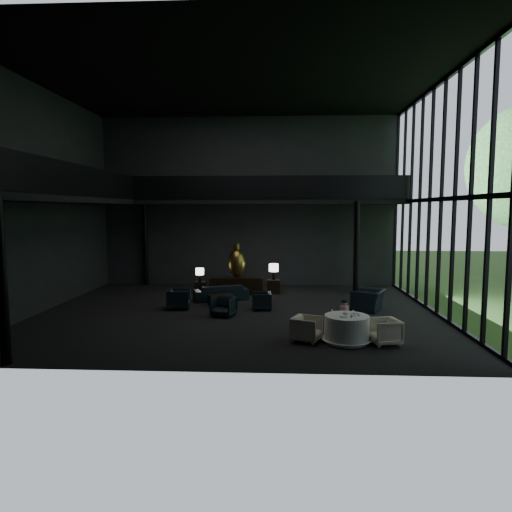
{
  "coord_description": "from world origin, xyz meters",
  "views": [
    {
      "loc": [
        1.46,
        -15.88,
        3.67
      ],
      "look_at": [
        0.62,
        0.5,
        1.97
      ],
      "focal_mm": 32.0,
      "sensor_mm": 36.0,
      "label": 1
    }
  ],
  "objects_px": {
    "console": "(237,286)",
    "dining_chair_east": "(385,330)",
    "dining_chair_north": "(343,322)",
    "side_table_left": "(201,287)",
    "side_table_right": "(274,286)",
    "sofa": "(221,289)",
    "table_lamp_left": "(200,272)",
    "window_armchair": "(368,295)",
    "dining_table": "(347,330)",
    "lounge_armchair_south": "(224,306)",
    "lounge_armchair_east": "(262,301)",
    "child": "(344,309)",
    "dining_chair_west": "(307,328)",
    "bronze_urn": "(237,263)",
    "coffee_table": "(222,301)",
    "lounge_armchair_west": "(179,298)",
    "table_lamp_right": "(274,268)"
  },
  "relations": [
    {
      "from": "console",
      "to": "table_lamp_right",
      "type": "xyz_separation_m",
      "value": [
        1.6,
        0.25,
        0.74
      ]
    },
    {
      "from": "dining_chair_north",
      "to": "dining_table",
      "type": "bearing_deg",
      "value": 92.12
    },
    {
      "from": "lounge_armchair_west",
      "to": "child",
      "type": "height_order",
      "value": "child"
    },
    {
      "from": "dining_chair_north",
      "to": "side_table_left",
      "type": "bearing_deg",
      "value": -44.09
    },
    {
      "from": "side_table_right",
      "to": "lounge_armchair_west",
      "type": "xyz_separation_m",
      "value": [
        -3.45,
        -3.3,
        0.12
      ]
    },
    {
      "from": "sofa",
      "to": "dining_chair_north",
      "type": "distance_m",
      "value": 6.29
    },
    {
      "from": "side_table_right",
      "to": "window_armchair",
      "type": "xyz_separation_m",
      "value": [
        3.46,
        -3.22,
        0.26
      ]
    },
    {
      "from": "bronze_urn",
      "to": "window_armchair",
      "type": "height_order",
      "value": "bronze_urn"
    },
    {
      "from": "dining_chair_east",
      "to": "dining_chair_west",
      "type": "xyz_separation_m",
      "value": [
        -2.09,
        0.19,
        -0.01
      ]
    },
    {
      "from": "sofa",
      "to": "window_armchair",
      "type": "distance_m",
      "value": 5.82
    },
    {
      "from": "sofa",
      "to": "child",
      "type": "relative_size",
      "value": 4.08
    },
    {
      "from": "sofa",
      "to": "dining_table",
      "type": "height_order",
      "value": "sofa"
    },
    {
      "from": "lounge_armchair_west",
      "to": "lounge_armchair_south",
      "type": "bearing_deg",
      "value": -128.35
    },
    {
      "from": "console",
      "to": "dining_chair_east",
      "type": "xyz_separation_m",
      "value": [
        4.71,
        -7.1,
        0.02
      ]
    },
    {
      "from": "side_table_left",
      "to": "lounge_armchair_east",
      "type": "distance_m",
      "value": 4.26
    },
    {
      "from": "child",
      "to": "dining_chair_east",
      "type": "bearing_deg",
      "value": 129.83
    },
    {
      "from": "sofa",
      "to": "dining_table",
      "type": "relative_size",
      "value": 1.62
    },
    {
      "from": "lounge_armchair_east",
      "to": "child",
      "type": "relative_size",
      "value": 1.16
    },
    {
      "from": "lounge_armchair_east",
      "to": "window_armchair",
      "type": "relative_size",
      "value": 0.49
    },
    {
      "from": "lounge_armchair_south",
      "to": "side_table_left",
      "type": "bearing_deg",
      "value": 127.03
    },
    {
      "from": "side_table_left",
      "to": "window_armchair",
      "type": "relative_size",
      "value": 0.39
    },
    {
      "from": "sofa",
      "to": "window_armchair",
      "type": "xyz_separation_m",
      "value": [
        5.58,
        -1.65,
        0.12
      ]
    },
    {
      "from": "bronze_urn",
      "to": "side_table_left",
      "type": "xyz_separation_m",
      "value": [
        -1.6,
        0.02,
        -1.09
      ]
    },
    {
      "from": "dining_chair_north",
      "to": "dining_chair_west",
      "type": "xyz_separation_m",
      "value": [
        -1.14,
        -0.99,
        0.07
      ]
    },
    {
      "from": "bronze_urn",
      "to": "child",
      "type": "distance_m",
      "value": 7.26
    },
    {
      "from": "side_table_left",
      "to": "side_table_right",
      "type": "height_order",
      "value": "side_table_right"
    },
    {
      "from": "side_table_right",
      "to": "lounge_armchair_south",
      "type": "xyz_separation_m",
      "value": [
        -1.66,
        -4.37,
        0.06
      ]
    },
    {
      "from": "bronze_urn",
      "to": "lounge_armchair_east",
      "type": "xyz_separation_m",
      "value": [
        1.2,
        -3.19,
        -1.03
      ]
    },
    {
      "from": "dining_chair_north",
      "to": "dining_chair_west",
      "type": "height_order",
      "value": "dining_chair_west"
    },
    {
      "from": "console",
      "to": "side_table_right",
      "type": "relative_size",
      "value": 3.78
    },
    {
      "from": "bronze_urn",
      "to": "dining_chair_east",
      "type": "bearing_deg",
      "value": -57.12
    },
    {
      "from": "bronze_urn",
      "to": "console",
      "type": "bearing_deg",
      "value": -90.0
    },
    {
      "from": "table_lamp_right",
      "to": "dining_chair_east",
      "type": "relative_size",
      "value": 0.9
    },
    {
      "from": "side_table_right",
      "to": "window_armchair",
      "type": "bearing_deg",
      "value": -42.92
    },
    {
      "from": "lounge_armchair_west",
      "to": "window_armchair",
      "type": "relative_size",
      "value": 0.66
    },
    {
      "from": "sofa",
      "to": "lounge_armchair_south",
      "type": "distance_m",
      "value": 2.84
    },
    {
      "from": "console",
      "to": "bronze_urn",
      "type": "distance_m",
      "value": 1.0
    },
    {
      "from": "table_lamp_right",
      "to": "dining_chair_north",
      "type": "relative_size",
      "value": 1.11
    },
    {
      "from": "side_table_left",
      "to": "coffee_table",
      "type": "xyz_separation_m",
      "value": [
        1.27,
        -2.63,
        -0.05
      ]
    },
    {
      "from": "lounge_armchair_south",
      "to": "child",
      "type": "height_order",
      "value": "child"
    },
    {
      "from": "dining_chair_east",
      "to": "dining_chair_west",
      "type": "bearing_deg",
      "value": -107.55
    },
    {
      "from": "console",
      "to": "lounge_armchair_south",
      "type": "height_order",
      "value": "console"
    },
    {
      "from": "console",
      "to": "coffee_table",
      "type": "xyz_separation_m",
      "value": [
        -0.33,
        -2.44,
        -0.16
      ]
    },
    {
      "from": "table_lamp_left",
      "to": "lounge_armchair_west",
      "type": "distance_m",
      "value": 3.12
    },
    {
      "from": "window_armchair",
      "to": "coffee_table",
      "type": "distance_m",
      "value": 5.42
    },
    {
      "from": "side_table_right",
      "to": "sofa",
      "type": "height_order",
      "value": "sofa"
    },
    {
      "from": "table_lamp_left",
      "to": "dining_chair_east",
      "type": "distance_m",
      "value": 9.54
    },
    {
      "from": "side_table_right",
      "to": "dining_chair_north",
      "type": "distance_m",
      "value": 6.55
    },
    {
      "from": "coffee_table",
      "to": "dining_chair_north",
      "type": "distance_m",
      "value": 5.37
    },
    {
      "from": "side_table_right",
      "to": "dining_table",
      "type": "distance_m",
      "value": 7.52
    }
  ]
}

